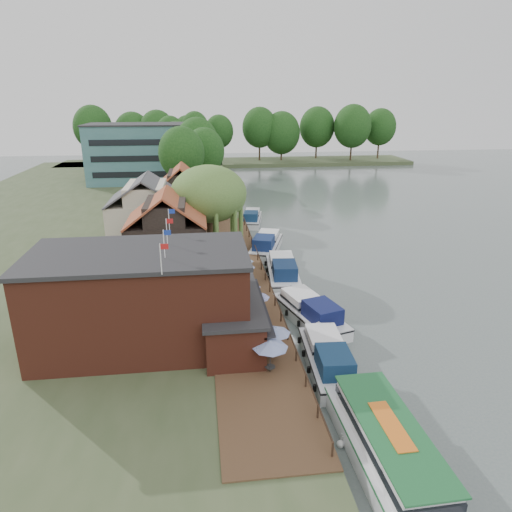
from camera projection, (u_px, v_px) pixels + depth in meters
name	position (u px, v px, depth m)	size (l,w,h in m)	color
ground	(346.00, 335.00, 37.45)	(260.00, 260.00, 0.00)	#4D5957
land_bank	(74.00, 227.00, 66.58)	(50.00, 140.00, 1.00)	#384728
quay_deck	(239.00, 282.00, 45.54)	(6.00, 50.00, 0.10)	#47301E
quay_rail	(265.00, 275.00, 46.17)	(0.20, 49.00, 1.00)	black
pub	(170.00, 297.00, 33.35)	(20.00, 11.00, 7.30)	maroon
hotel_block	(149.00, 153.00, 98.11)	(25.40, 12.40, 12.30)	#38666B
cottage_a	(167.00, 233.00, 47.09)	(8.60, 7.60, 8.50)	black
cottage_b	(147.00, 211.00, 56.11)	(9.60, 8.60, 8.50)	beige
cottage_c	(182.00, 195.00, 65.00)	(7.60, 7.60, 8.50)	black
willow	(209.00, 211.00, 51.98)	(8.60, 8.60, 10.43)	#476B2D
umbrella_0	(270.00, 356.00, 30.17)	(2.40, 2.40, 2.38)	navy
umbrella_1	(274.00, 341.00, 31.99)	(2.26, 2.26, 2.38)	navy
umbrella_2	(249.00, 320.00, 35.06)	(2.06, 2.06, 2.38)	navy
umbrella_3	(257.00, 305.00, 37.63)	(2.04, 2.04, 2.38)	navy
umbrella_4	(247.00, 294.00, 39.59)	(2.43, 2.43, 2.38)	navy
umbrella_5	(243.00, 274.00, 44.19)	(2.29, 2.29, 2.38)	navy
umbrella_6	(242.00, 268.00, 45.80)	(2.38, 2.38, 2.38)	#1B4995
cruiser_0	(328.00, 354.00, 32.43)	(3.21, 9.93, 2.41)	silver
cruiser_1	(310.00, 309.00, 39.27)	(3.31, 10.25, 2.50)	silver
cruiser_2	(283.00, 268.00, 48.40)	(3.42, 10.56, 2.59)	white
cruiser_3	(266.00, 242.00, 57.24)	(3.36, 10.38, 2.54)	white
cruiser_4	(252.00, 216.00, 70.20)	(3.00, 9.29, 2.23)	silver
tour_boat	(394.00, 456.00, 22.98)	(3.63, 12.84, 2.80)	silver
swan	(340.00, 443.00, 25.43)	(0.44, 0.44, 0.44)	white
bank_tree_0	(182.00, 168.00, 73.49)	(7.32, 7.32, 13.26)	#143811
bank_tree_1	(205.00, 164.00, 80.94)	(7.11, 7.11, 12.59)	#143811
bank_tree_2	(198.00, 154.00, 88.65)	(8.16, 8.16, 13.99)	#143811
bank_tree_3	(177.00, 148.00, 107.08)	(8.18, 8.18, 12.36)	#143811
bank_tree_4	(171.00, 143.00, 114.59)	(7.04, 7.04, 13.24)	#143811
bank_tree_5	(195.00, 139.00, 121.45)	(7.10, 7.10, 14.10)	#143811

